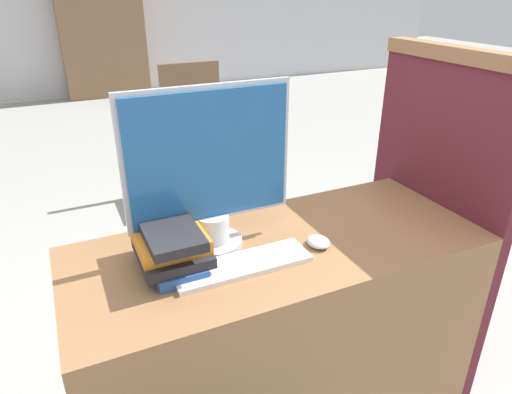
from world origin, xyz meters
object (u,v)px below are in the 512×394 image
at_px(monitor, 210,171).
at_px(keyboard, 242,265).
at_px(book_stack, 171,245).
at_px(far_chair, 197,126).
at_px(mouse, 318,242).

relative_size(monitor, keyboard, 1.24).
distance_m(monitor, book_stack, 0.24).
relative_size(book_stack, far_chair, 0.28).
bearing_deg(keyboard, book_stack, 152.33).
xyz_separation_m(monitor, keyboard, (0.03, -0.15, -0.25)).
height_order(monitor, keyboard, monitor).
height_order(mouse, book_stack, book_stack).
xyz_separation_m(monitor, mouse, (0.30, -0.14, -0.24)).
height_order(monitor, far_chair, monitor).
distance_m(monitor, mouse, 0.41).
xyz_separation_m(mouse, far_chair, (0.26, 2.06, -0.21)).
distance_m(keyboard, mouse, 0.27).
relative_size(keyboard, book_stack, 1.52).
bearing_deg(mouse, book_stack, 169.16).
bearing_deg(book_stack, keyboard, -27.67).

